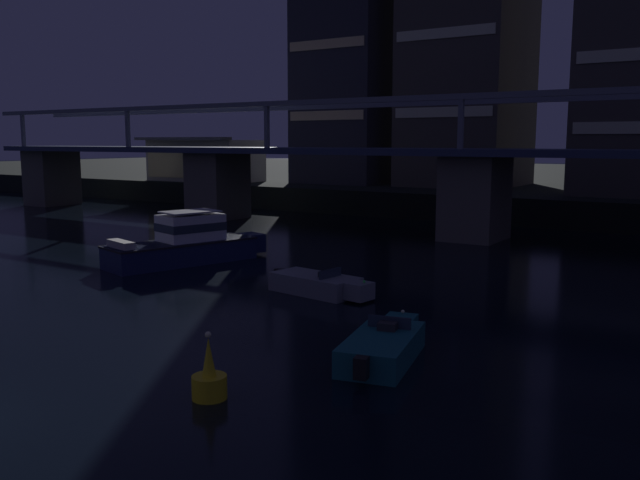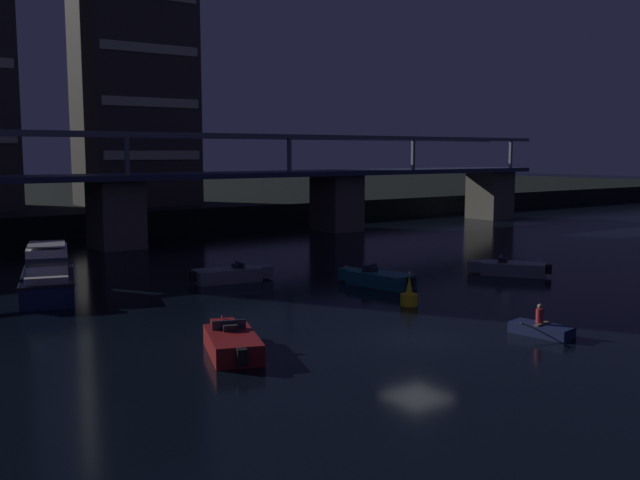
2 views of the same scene
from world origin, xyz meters
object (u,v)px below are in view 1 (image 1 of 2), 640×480
(tower_west_low, at_px, (360,16))
(waterfront_pavilion, at_px, (205,160))
(river_bridge, at_px, (476,178))
(channel_buoy, at_px, (209,380))
(speedboat_mid_left, at_px, (319,284))
(speedboat_mid_center, at_px, (384,346))
(cabin_cruiser_near_left, at_px, (187,243))
(tower_west_tall, at_px, (470,2))

(tower_west_low, height_order, waterfront_pavilion, tower_west_low)
(river_bridge, bearing_deg, channel_buoy, -81.99)
(tower_west_low, bearing_deg, waterfront_pavilion, -151.06)
(speedboat_mid_left, relative_size, channel_buoy, 2.97)
(tower_west_low, bearing_deg, channel_buoy, -63.97)
(speedboat_mid_center, relative_size, channel_buoy, 2.96)
(river_bridge, relative_size, speedboat_mid_left, 18.37)
(cabin_cruiser_near_left, height_order, speedboat_mid_center, cabin_cruiser_near_left)
(channel_buoy, bearing_deg, tower_west_low, 116.03)
(tower_west_low, distance_m, speedboat_mid_center, 55.98)
(river_bridge, distance_m, channel_buoy, 31.03)
(river_bridge, height_order, waterfront_pavilion, river_bridge)
(tower_west_tall, relative_size, speedboat_mid_center, 6.71)
(speedboat_mid_left, bearing_deg, tower_west_low, 117.71)
(speedboat_mid_left, bearing_deg, cabin_cruiser_near_left, 166.77)
(tower_west_low, relative_size, channel_buoy, 19.61)
(speedboat_mid_center, bearing_deg, tower_west_tall, 108.30)
(channel_buoy, bearing_deg, waterfront_pavilion, 132.76)
(tower_west_tall, xyz_separation_m, speedboat_mid_center, (15.21, -45.99, -19.12))
(cabin_cruiser_near_left, bearing_deg, speedboat_mid_left, -13.23)
(speedboat_mid_left, bearing_deg, channel_buoy, -70.10)
(tower_west_low, xyz_separation_m, speedboat_mid_left, (20.52, -39.08, -18.89))
(cabin_cruiser_near_left, height_order, speedboat_mid_left, cabin_cruiser_near_left)
(waterfront_pavilion, bearing_deg, cabin_cruiser_near_left, -48.83)
(waterfront_pavilion, bearing_deg, tower_west_low, 28.94)
(channel_buoy, bearing_deg, tower_west_tall, 104.18)
(cabin_cruiser_near_left, relative_size, speedboat_mid_center, 1.80)
(speedboat_mid_left, bearing_deg, river_bridge, 90.49)
(cabin_cruiser_near_left, relative_size, speedboat_mid_left, 1.79)
(river_bridge, height_order, tower_west_tall, tower_west_tall)
(speedboat_mid_center, bearing_deg, channel_buoy, -113.67)
(waterfront_pavilion, height_order, speedboat_mid_left, waterfront_pavilion)
(tower_west_low, xyz_separation_m, tower_west_tall, (11.72, 0.69, 0.23))
(river_bridge, xyz_separation_m, speedboat_mid_center, (6.57, -25.32, -3.71))
(speedboat_mid_left, xyz_separation_m, channel_buoy, (4.13, -11.41, 0.06))
(cabin_cruiser_near_left, xyz_separation_m, speedboat_mid_left, (10.05, -2.36, -0.64))
(tower_west_low, relative_size, speedboat_mid_left, 6.59)
(tower_west_low, height_order, channel_buoy, tower_west_low)
(tower_west_tall, bearing_deg, speedboat_mid_left, -77.52)
(tower_west_tall, distance_m, waterfront_pavilion, 31.57)
(tower_west_tall, bearing_deg, waterfront_pavilion, -161.59)
(speedboat_mid_center, xyz_separation_m, channel_buoy, (-2.27, -5.19, 0.06))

